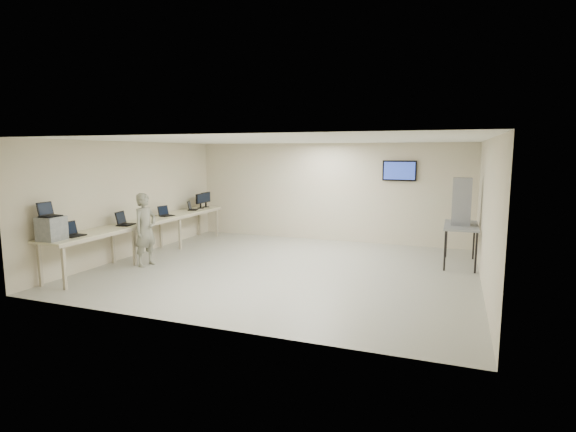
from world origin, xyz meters
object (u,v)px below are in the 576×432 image
at_px(equipment_box, 52,229).
at_px(soldier, 145,230).
at_px(workbench, 148,223).
at_px(side_table, 461,228).

height_order(equipment_box, soldier, soldier).
relative_size(workbench, side_table, 3.89).
bearing_deg(workbench, soldier, -56.04).
bearing_deg(side_table, workbench, -166.33).
xyz_separation_m(workbench, equipment_box, (-0.06, -2.75, 0.30)).
xyz_separation_m(workbench, soldier, (0.54, -0.81, -0.00)).
relative_size(workbench, soldier, 3.65).
relative_size(workbench, equipment_box, 13.34).
bearing_deg(workbench, side_table, 13.67).
distance_m(workbench, side_table, 7.40).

